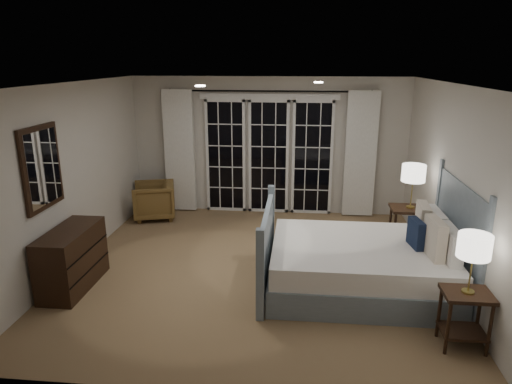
# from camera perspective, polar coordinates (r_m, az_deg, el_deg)

# --- Properties ---
(floor) EXTENTS (5.00, 5.00, 0.00)m
(floor) POSITION_cam_1_polar(r_m,az_deg,el_deg) (6.43, -0.13, -9.46)
(floor) COLOR #946E4F
(floor) RESTS_ON ground
(ceiling) EXTENTS (5.00, 5.00, 0.00)m
(ceiling) POSITION_cam_1_polar(r_m,az_deg,el_deg) (5.79, -0.15, 13.41)
(ceiling) COLOR white
(ceiling) RESTS_ON wall_back
(wall_left) EXTENTS (0.02, 5.00, 2.50)m
(wall_left) POSITION_cam_1_polar(r_m,az_deg,el_deg) (6.71, -21.89, 1.83)
(wall_left) COLOR beige
(wall_left) RESTS_ON floor
(wall_right) EXTENTS (0.02, 5.00, 2.50)m
(wall_right) POSITION_cam_1_polar(r_m,az_deg,el_deg) (6.26, 23.28, 0.67)
(wall_right) COLOR beige
(wall_right) RESTS_ON floor
(wall_back) EXTENTS (5.00, 0.02, 2.50)m
(wall_back) POSITION_cam_1_polar(r_m,az_deg,el_deg) (8.42, 1.61, 5.74)
(wall_back) COLOR beige
(wall_back) RESTS_ON floor
(wall_front) EXTENTS (5.00, 0.02, 2.50)m
(wall_front) POSITION_cam_1_polar(r_m,az_deg,el_deg) (3.65, -4.22, -8.73)
(wall_front) COLOR beige
(wall_front) RESTS_ON floor
(french_doors) EXTENTS (2.50, 0.04, 2.20)m
(french_doors) POSITION_cam_1_polar(r_m,az_deg,el_deg) (8.41, 1.58, 4.61)
(french_doors) COLOR black
(french_doors) RESTS_ON wall_back
(curtain_rod) EXTENTS (3.50, 0.03, 0.03)m
(curtain_rod) POSITION_cam_1_polar(r_m,az_deg,el_deg) (8.20, 1.62, 12.50)
(curtain_rod) COLOR black
(curtain_rod) RESTS_ON wall_back
(curtain_left) EXTENTS (0.55, 0.10, 2.25)m
(curtain_left) POSITION_cam_1_polar(r_m,az_deg,el_deg) (8.60, -9.53, 5.06)
(curtain_left) COLOR white
(curtain_left) RESTS_ON curtain_rod
(curtain_right) EXTENTS (0.55, 0.10, 2.25)m
(curtain_right) POSITION_cam_1_polar(r_m,az_deg,el_deg) (8.37, 12.92, 4.56)
(curtain_right) COLOR white
(curtain_right) RESTS_ON curtain_rod
(downlight_a) EXTENTS (0.12, 0.12, 0.01)m
(downlight_a) POSITION_cam_1_polar(r_m,az_deg,el_deg) (6.37, 7.81, 13.43)
(downlight_a) COLOR white
(downlight_a) RESTS_ON ceiling
(downlight_b) EXTENTS (0.12, 0.12, 0.01)m
(downlight_b) POSITION_cam_1_polar(r_m,az_deg,el_deg) (5.50, -6.99, 13.03)
(downlight_b) COLOR white
(downlight_b) RESTS_ON ceiling
(bed) EXTENTS (2.38, 1.72, 1.39)m
(bed) POSITION_cam_1_polar(r_m,az_deg,el_deg) (5.92, 13.30, -8.58)
(bed) COLOR gray
(bed) RESTS_ON floor
(nightstand_left) EXTENTS (0.46, 0.37, 0.60)m
(nightstand_left) POSITION_cam_1_polar(r_m,az_deg,el_deg) (5.10, 24.67, -13.39)
(nightstand_left) COLOR black
(nightstand_left) RESTS_ON floor
(nightstand_right) EXTENTS (0.55, 0.44, 0.71)m
(nightstand_right) POSITION_cam_1_polar(r_m,az_deg,el_deg) (7.09, 18.54, -3.70)
(nightstand_right) COLOR black
(nightstand_right) RESTS_ON floor
(lamp_left) EXTENTS (0.31, 0.31, 0.60)m
(lamp_left) POSITION_cam_1_polar(r_m,az_deg,el_deg) (4.81, 25.63, -6.17)
(lamp_left) COLOR #AC9544
(lamp_left) RESTS_ON nightstand_left
(lamp_right) EXTENTS (0.33, 0.33, 0.64)m
(lamp_right) POSITION_cam_1_polar(r_m,az_deg,el_deg) (6.88, 19.10, 2.20)
(lamp_right) COLOR #AC9544
(lamp_right) RESTS_ON nightstand_right
(armchair) EXTENTS (0.89, 0.87, 0.66)m
(armchair) POSITION_cam_1_polar(r_m,az_deg,el_deg) (8.45, -12.64, -1.05)
(armchair) COLOR brown
(armchair) RESTS_ON floor
(dresser) EXTENTS (0.46, 1.09, 0.77)m
(dresser) POSITION_cam_1_polar(r_m,az_deg,el_deg) (6.22, -22.01, -7.74)
(dresser) COLOR black
(dresser) RESTS_ON floor
(mirror) EXTENTS (0.05, 0.85, 1.00)m
(mirror) POSITION_cam_1_polar(r_m,az_deg,el_deg) (5.99, -25.20, 2.75)
(mirror) COLOR black
(mirror) RESTS_ON wall_left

